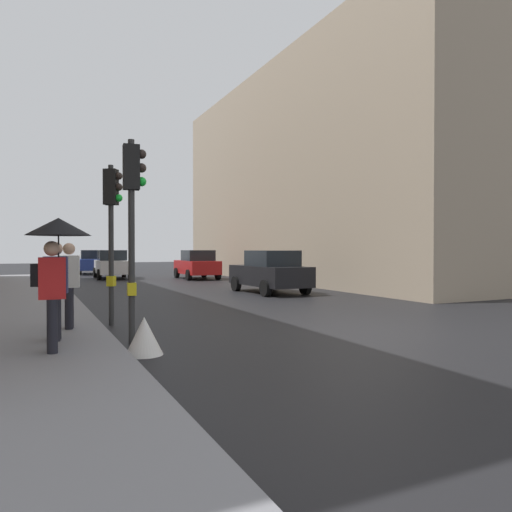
% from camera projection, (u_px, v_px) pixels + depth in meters
% --- Properties ---
extents(ground_plane, '(120.00, 120.00, 0.00)m').
position_uv_depth(ground_plane, '(361.00, 329.00, 10.65)').
color(ground_plane, black).
extents(sidewalk_kerb, '(3.35, 40.00, 0.16)m').
position_uv_depth(sidewalk_kerb, '(21.00, 312.00, 13.08)').
color(sidewalk_kerb, gray).
rests_on(sidewalk_kerb, ground).
extents(building_facade_right, '(12.00, 25.61, 12.25)m').
position_uv_depth(building_facade_right, '(348.00, 181.00, 29.66)').
color(building_facade_right, gray).
rests_on(building_facade_right, ground).
extents(traffic_light_near_left, '(0.44, 0.27, 3.86)m').
position_uv_depth(traffic_light_near_left, '(133.00, 204.00, 8.91)').
color(traffic_light_near_left, '#2D2D2D').
rests_on(traffic_light_near_left, ground).
extents(traffic_light_near_right, '(0.44, 0.37, 3.79)m').
position_uv_depth(traffic_light_near_right, '(112.00, 215.00, 11.18)').
color(traffic_light_near_right, '#2D2D2D').
rests_on(traffic_light_near_right, ground).
extents(car_white_compact, '(2.12, 4.25, 1.76)m').
position_uv_depth(car_white_compact, '(112.00, 264.00, 29.59)').
color(car_white_compact, silver).
rests_on(car_white_compact, ground).
extents(car_blue_van, '(2.24, 4.31, 1.76)m').
position_uv_depth(car_blue_van, '(92.00, 262.00, 35.03)').
color(car_blue_van, navy).
rests_on(car_blue_van, ground).
extents(car_dark_suv, '(2.11, 4.25, 1.76)m').
position_uv_depth(car_dark_suv, '(270.00, 272.00, 19.61)').
color(car_dark_suv, black).
rests_on(car_dark_suv, ground).
extents(car_red_sedan, '(2.10, 4.24, 1.76)m').
position_uv_depth(car_red_sedan, '(197.00, 265.00, 29.05)').
color(car_red_sedan, red).
rests_on(car_red_sedan, ground).
extents(pedestrian_with_umbrella, '(1.00, 1.00, 2.14)m').
position_uv_depth(pedestrian_with_umbrella, '(56.00, 247.00, 7.54)').
color(pedestrian_with_umbrella, black).
rests_on(pedestrian_with_umbrella, sidewalk_kerb).
extents(pedestrian_with_grey_backpack, '(0.63, 0.38, 1.77)m').
position_uv_depth(pedestrian_with_grey_backpack, '(53.00, 285.00, 8.49)').
color(pedestrian_with_grey_backpack, black).
rests_on(pedestrian_with_grey_backpack, sidewalk_kerb).
extents(pedestrian_with_black_backpack, '(0.63, 0.38, 1.77)m').
position_uv_depth(pedestrian_with_black_backpack, '(67.00, 280.00, 9.78)').
color(pedestrian_with_black_backpack, black).
rests_on(pedestrian_with_black_backpack, sidewalk_kerb).
extents(warning_sign_triangle, '(0.64, 0.64, 0.65)m').
position_uv_depth(warning_sign_triangle, '(144.00, 336.00, 8.05)').
color(warning_sign_triangle, silver).
rests_on(warning_sign_triangle, ground).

